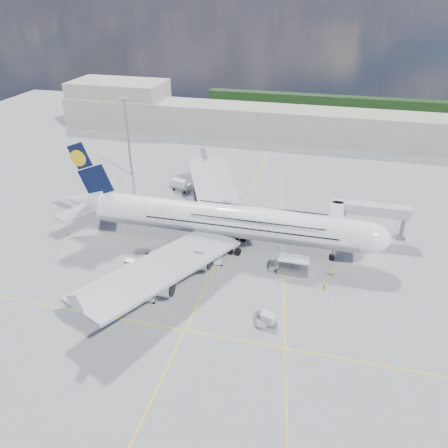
% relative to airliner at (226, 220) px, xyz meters
% --- Properties ---
extents(ground, '(300.00, 300.00, 0.00)m').
position_rel_airliner_xyz_m(ground, '(-0.26, -10.00, -6.87)').
color(ground, gray).
rests_on(ground, ground).
extents(taxi_line_main, '(0.25, 220.00, 0.01)m').
position_rel_airliner_xyz_m(taxi_line_main, '(-0.26, -10.00, -6.86)').
color(taxi_line_main, yellow).
rests_on(taxi_line_main, ground).
extents(taxi_line_cross, '(120.00, 0.25, 0.01)m').
position_rel_airliner_xyz_m(taxi_line_cross, '(-0.26, -30.00, -6.86)').
color(taxi_line_cross, yellow).
rests_on(taxi_line_cross, ground).
extents(taxi_line_diag, '(14.16, 99.06, 0.01)m').
position_rel_airliner_xyz_m(taxi_line_diag, '(13.74, -0.00, -6.86)').
color(taxi_line_diag, yellow).
rests_on(taxi_line_diag, ground).
extents(airliner, '(77.26, 79.15, 23.71)m').
position_rel_airliner_xyz_m(airliner, '(0.00, 0.00, 0.00)').
color(airliner, white).
rests_on(airliner, ground).
extents(jet_bridge, '(18.80, 12.10, 8.50)m').
position_rel_airliner_xyz_m(jet_bridge, '(29.55, 10.94, -0.02)').
color(jet_bridge, '#B7B7BC').
rests_on(jet_bridge, ground).
extents(cargo_loader, '(8.53, 3.20, 3.67)m').
position_rel_airliner_xyz_m(cargo_loader, '(16.56, -7.11, -5.62)').
color(cargo_loader, silver).
rests_on(cargo_loader, ground).
extents(light_mast, '(3.00, 0.70, 25.50)m').
position_rel_airliner_xyz_m(light_mast, '(-40.26, 35.00, 6.34)').
color(light_mast, gray).
rests_on(light_mast, ground).
extents(terminal, '(180.00, 16.00, 12.00)m').
position_rel_airliner_xyz_m(terminal, '(-0.26, 85.00, -0.87)').
color(terminal, '#B2AD9E').
rests_on(terminal, ground).
extents(hangar, '(40.00, 22.00, 18.00)m').
position_rel_airliner_xyz_m(hangar, '(-70.26, 90.00, 2.13)').
color(hangar, '#B2AD9E').
rests_on(hangar, ground).
extents(tree_line, '(160.00, 6.00, 8.00)m').
position_rel_airliner_xyz_m(tree_line, '(39.74, 130.00, -2.87)').
color(tree_line, '#193814').
rests_on(tree_line, ground).
extents(dolly_row_a, '(3.19, 2.35, 1.80)m').
position_rel_airliner_xyz_m(dolly_row_a, '(-12.32, -9.92, -5.90)').
color(dolly_row_a, gray).
rests_on(dolly_row_a, ground).
extents(dolly_row_b, '(2.98, 1.98, 0.40)m').
position_rel_airliner_xyz_m(dolly_row_b, '(-19.14, -12.09, -6.56)').
color(dolly_row_b, gray).
rests_on(dolly_row_b, ground).
extents(dolly_row_c, '(3.57, 2.21, 2.13)m').
position_rel_airliner_xyz_m(dolly_row_c, '(-9.82, -23.79, -5.72)').
color(dolly_row_c, gray).
rests_on(dolly_row_c, ground).
extents(dolly_back, '(3.76, 2.82, 0.49)m').
position_rel_airliner_xyz_m(dolly_back, '(-18.07, -7.63, -6.49)').
color(dolly_back, gray).
rests_on(dolly_back, ground).
extents(dolly_nose_far, '(3.79, 2.72, 2.16)m').
position_rel_airliner_xyz_m(dolly_nose_far, '(14.01, -24.57, -5.71)').
color(dolly_nose_far, gray).
rests_on(dolly_nose_far, ground).
extents(dolly_nose_near, '(2.88, 2.10, 1.63)m').
position_rel_airliner_xyz_m(dolly_nose_near, '(0.15, -8.26, -5.99)').
color(dolly_nose_near, gray).
rests_on(dolly_nose_near, ground).
extents(baggage_tug, '(2.83, 1.85, 1.63)m').
position_rel_airliner_xyz_m(baggage_tug, '(-9.67, -14.33, -6.15)').
color(baggage_tug, silver).
rests_on(baggage_tug, ground).
extents(catering_truck_inner, '(6.75, 2.81, 3.99)m').
position_rel_airliner_xyz_m(catering_truck_inner, '(-11.61, 10.18, -4.99)').
color(catering_truck_inner, gray).
rests_on(catering_truck_inner, ground).
extents(catering_truck_outer, '(6.27, 3.67, 3.51)m').
position_rel_airliner_xyz_m(catering_truck_outer, '(-20.50, 26.96, -5.24)').
color(catering_truck_outer, gray).
rests_on(catering_truck_outer, ground).
extents(service_van, '(2.51, 4.80, 1.29)m').
position_rel_airliner_xyz_m(service_van, '(12.87, -24.22, -6.22)').
color(service_van, silver).
rests_on(service_van, ground).
extents(crew_nose, '(0.86, 0.86, 2.01)m').
position_rel_airliner_xyz_m(crew_nose, '(25.36, -6.48, -5.87)').
color(crew_nose, '#ACFF1A').
rests_on(crew_nose, ground).
extents(crew_loader, '(1.06, 0.98, 1.74)m').
position_rel_airliner_xyz_m(crew_loader, '(23.64, -12.12, -6.00)').
color(crew_loader, '#B7DD17').
rests_on(crew_loader, ground).
extents(crew_wing, '(0.74, 1.02, 1.60)m').
position_rel_airliner_xyz_m(crew_wing, '(-14.89, -15.13, -6.07)').
color(crew_wing, '#D4F81A').
rests_on(crew_wing, ground).
extents(crew_van, '(0.91, 0.98, 1.68)m').
position_rel_airliner_xyz_m(crew_van, '(12.04, -6.83, -6.03)').
color(crew_van, '#95E518').
rests_on(crew_van, ground).
extents(crew_tug, '(1.08, 0.67, 1.61)m').
position_rel_airliner_xyz_m(crew_tug, '(-5.82, -19.95, -6.06)').
color(crew_tug, '#AAF91A').
rests_on(crew_tug, ground).
extents(cone_nose, '(0.45, 0.45, 0.57)m').
position_rel_airliner_xyz_m(cone_nose, '(30.10, 4.28, -6.59)').
color(cone_nose, '#ED4E0C').
rests_on(cone_nose, ground).
extents(cone_wing_left_inner, '(0.50, 0.50, 0.63)m').
position_rel_airliner_xyz_m(cone_wing_left_inner, '(-2.39, 6.25, -6.56)').
color(cone_wing_left_inner, '#ED4E0C').
rests_on(cone_wing_left_inner, ground).
extents(cone_wing_left_outer, '(0.42, 0.42, 0.53)m').
position_rel_airliner_xyz_m(cone_wing_left_outer, '(-19.89, 28.44, -6.61)').
color(cone_wing_left_outer, '#ED4E0C').
rests_on(cone_wing_left_outer, ground).
extents(cone_wing_right_inner, '(0.49, 0.49, 0.63)m').
position_rel_airliner_xyz_m(cone_wing_right_inner, '(-7.60, -8.63, -6.57)').
color(cone_wing_right_inner, '#ED4E0C').
rests_on(cone_wing_right_inner, ground).
extents(cone_wing_right_outer, '(0.38, 0.38, 0.48)m').
position_rel_airliner_xyz_m(cone_wing_right_outer, '(-16.08, -19.42, -6.64)').
color(cone_wing_right_outer, '#ED4E0C').
rests_on(cone_wing_right_outer, ground).
extents(cone_tail, '(0.42, 0.42, 0.54)m').
position_rel_airliner_xyz_m(cone_tail, '(-39.20, -4.83, -6.61)').
color(cone_tail, '#ED4E0C').
rests_on(cone_tail, ground).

